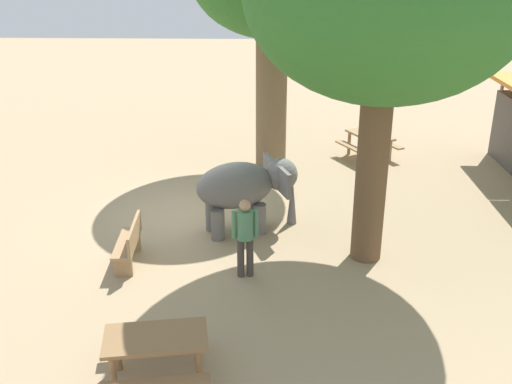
% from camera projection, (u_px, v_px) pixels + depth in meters
% --- Properties ---
extents(ground_plane, '(60.00, 60.00, 0.00)m').
position_uv_depth(ground_plane, '(192.00, 215.00, 14.27)').
color(ground_plane, tan).
extents(elephant, '(1.82, 2.37, 1.65)m').
position_uv_depth(elephant, '(246.00, 187.00, 13.14)').
color(elephant, slate).
rests_on(elephant, ground_plane).
extents(person_handler, '(0.32, 0.50, 1.62)m').
position_uv_depth(person_handler, '(245.00, 232.00, 11.28)').
color(person_handler, '#3F3833').
rests_on(person_handler, ground_plane).
extents(wooden_bench, '(1.42, 0.48, 0.88)m').
position_uv_depth(wooden_bench, '(130.00, 242.00, 11.94)').
color(wooden_bench, '#9E7A51').
rests_on(wooden_bench, ground_plane).
extents(picnic_table_near, '(2.02, 2.01, 0.78)m').
position_uv_depth(picnic_table_near, '(370.00, 140.00, 17.89)').
color(picnic_table_near, '#9E7A51').
rests_on(picnic_table_near, ground_plane).
extents(picnic_table_far, '(1.70, 1.72, 0.78)m').
position_uv_depth(picnic_table_far, '(156.00, 347.00, 8.62)').
color(picnic_table_far, olive).
rests_on(picnic_table_far, ground_plane).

